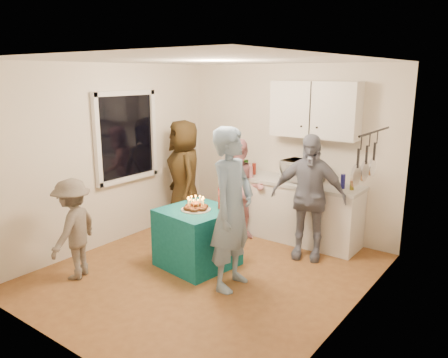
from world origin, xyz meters
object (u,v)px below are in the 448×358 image
Objects in this scene: counter at (287,210)px; woman_back_center at (240,190)px; child_near_left at (73,229)px; man_birthday at (232,209)px; microwave at (302,171)px; punch_jar at (226,196)px; party_table at (197,237)px; woman_back_left at (184,175)px; woman_back_right at (308,197)px.

woman_back_center is at bearing -141.39° from counter.
man_birthday is at bearing 96.78° from child_near_left.
child_near_left is (-1.64, -2.75, -0.44)m from microwave.
punch_jar is at bearing -97.22° from counter.
child_near_left reaches higher than party_table.
child_near_left reaches higher than punch_jar.
woman_back_left is 2.17m from child_near_left.
child_near_left is at bearing -134.78° from woman_back_center.
party_table is 2.50× the size of punch_jar.
punch_jar is 1.56m from woman_back_left.
party_table is 1.54m from child_near_left.
punch_jar is at bearing 34.88° from man_birthday.
party_table is at bearing -105.81° from counter.
woman_back_right reaches higher than woman_back_center.
woman_back_right is (0.74, 0.84, -0.08)m from punch_jar.
microwave is at bearing 108.29° from woman_back_right.
microwave is 1.80m from man_birthday.
woman_back_left is (-1.75, -0.60, -0.19)m from microwave.
man_birthday is 2.15m from woman_back_left.
party_table is 1.56m from woman_back_right.
man_birthday is 1.58m from woman_back_center.
woman_back_center is at bearing 24.00° from man_birthday.
party_table is 1.55m from woman_back_left.
punch_jar is 1.92m from child_near_left.
punch_jar is at bearing 115.47° from child_near_left.
woman_back_right reaches higher than punch_jar.
child_near_left is at bearing -53.46° from woman_back_left.
man_birthday reaches higher than party_table.
counter is at bearing 82.78° from punch_jar.
counter is at bearing 54.82° from woman_back_left.
woman_back_center is 0.89× the size of woman_back_right.
woman_back_left is at bearing 165.56° from woman_back_right.
woman_back_left is 0.99m from woman_back_center.
microwave is at bearing 0.00° from counter.
microwave is at bearing 126.36° from child_near_left.
woman_back_left is 1.03× the size of woman_back_right.
woman_back_center is at bearing 114.35° from punch_jar.
microwave is 0.29× the size of man_birthday.
woman_back_center is 1.22× the size of child_near_left.
man_birthday is at bearing -82.18° from counter.
man_birthday is 1.52× the size of child_near_left.
child_near_left is at bearing -148.75° from woman_back_right.
woman_back_left reaches higher than woman_back_center.
woman_back_left is at bearing 48.95° from man_birthday.
microwave is 1.40m from punch_jar.
man_birthday is at bearing -47.82° from punch_jar.
child_near_left is (-2.00, -2.25, -0.23)m from woman_back_right.
man_birthday is at bearing -16.59° from party_table.
microwave is at bearing 74.11° from punch_jar.
woman_back_left is at bearing -152.37° from microwave.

